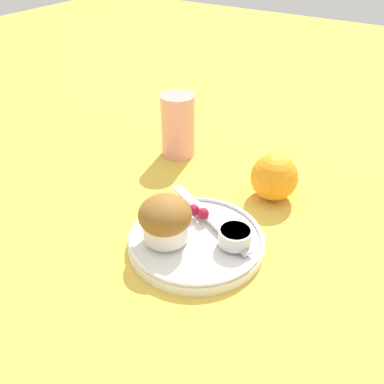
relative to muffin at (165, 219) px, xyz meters
The scene contains 8 objects.
ground_plane 0.07m from the muffin, 43.65° to the left, with size 3.00×3.00×0.00m, color gold.
plate 0.06m from the muffin, 41.74° to the left, with size 0.19×0.19×0.02m.
muffin is the anchor object (origin of this frame).
cream_ramekin 0.10m from the muffin, 26.07° to the left, with size 0.05×0.05×0.02m.
berry_pair 0.07m from the muffin, 78.29° to the left, with size 0.03×0.02×0.02m.
butter_knife 0.08m from the muffin, 68.06° to the left, with size 0.18×0.09×0.00m.
orange_fruit 0.21m from the muffin, 69.60° to the left, with size 0.08×0.08×0.08m.
juice_glass 0.27m from the muffin, 120.71° to the left, with size 0.06×0.06×0.12m.
Camera 1 is at (0.25, -0.40, 0.41)m, focal length 40.00 mm.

